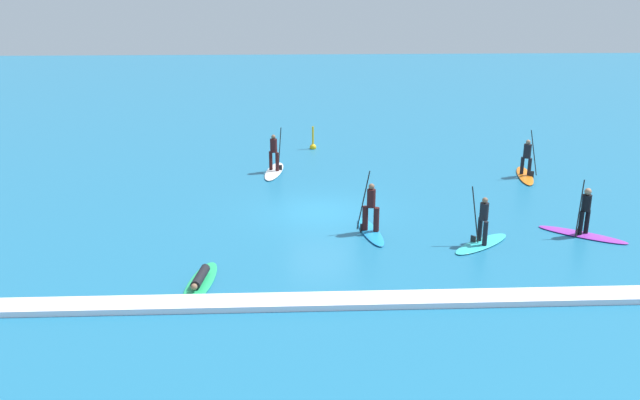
% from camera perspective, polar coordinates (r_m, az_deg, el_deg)
% --- Properties ---
extents(ground_plane, '(120.00, 120.00, 0.00)m').
position_cam_1_polar(ground_plane, '(27.04, 0.00, -1.01)').
color(ground_plane, '#1E6B93').
rests_on(ground_plane, ground).
extents(surfer_on_green_board, '(1.14, 3.25, 0.37)m').
position_cam_1_polar(surfer_on_green_board, '(21.05, -10.22, -6.82)').
color(surfer_on_green_board, '#23B266').
rests_on(surfer_on_green_board, ground_plane).
extents(surfer_on_white_board, '(1.21, 3.34, 2.21)m').
position_cam_1_polar(surfer_on_white_board, '(32.58, -3.95, 3.09)').
color(surfer_on_white_board, white).
rests_on(surfer_on_white_board, ground_plane).
extents(surfer_on_orange_board, '(1.28, 3.31, 2.31)m').
position_cam_1_polar(surfer_on_orange_board, '(33.23, 17.22, 2.65)').
color(surfer_on_orange_board, orange).
rests_on(surfer_on_orange_board, ground_plane).
extents(surfer_on_blue_board, '(1.06, 3.05, 2.36)m').
position_cam_1_polar(surfer_on_blue_board, '(24.71, 4.35, -1.78)').
color(surfer_on_blue_board, '#1E8CD1').
rests_on(surfer_on_blue_board, ground_plane).
extents(surfer_on_purple_board, '(2.98, 2.47, 2.18)m').
position_cam_1_polar(surfer_on_purple_board, '(26.22, 21.65, -1.89)').
color(surfer_on_purple_board, purple).
rests_on(surfer_on_purple_board, ground_plane).
extents(surfer_on_teal_board, '(2.69, 2.42, 2.12)m').
position_cam_1_polar(surfer_on_teal_board, '(24.25, 13.71, -2.84)').
color(surfer_on_teal_board, '#33C6CC').
rests_on(surfer_on_teal_board, ground_plane).
extents(marker_buoy, '(0.36, 0.36, 1.36)m').
position_cam_1_polar(marker_buoy, '(37.16, -0.61, 4.73)').
color(marker_buoy, yellow).
rests_on(marker_buoy, ground_plane).
extents(wave_crest, '(25.61, 0.90, 0.18)m').
position_cam_1_polar(wave_crest, '(19.55, 1.05, -8.65)').
color(wave_crest, white).
rests_on(wave_crest, ground_plane).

